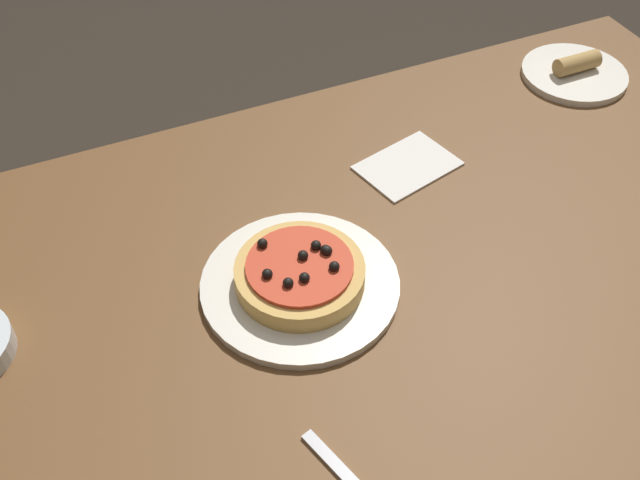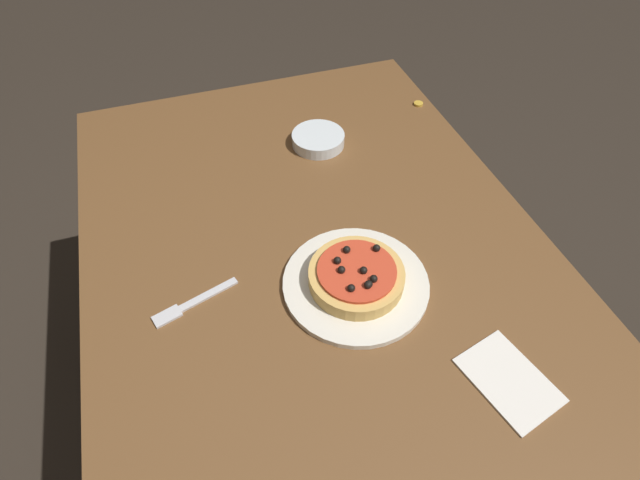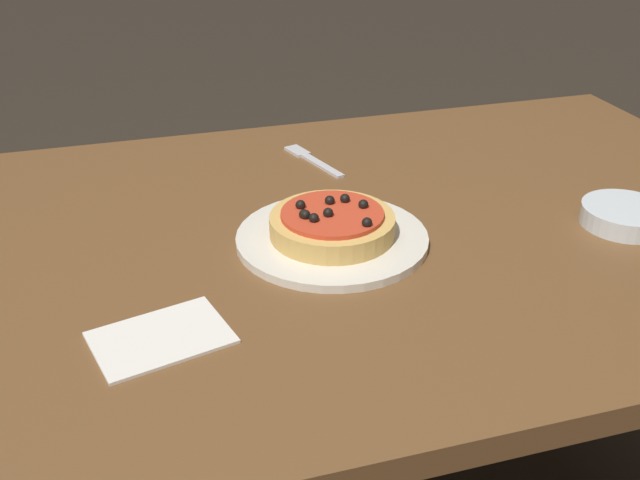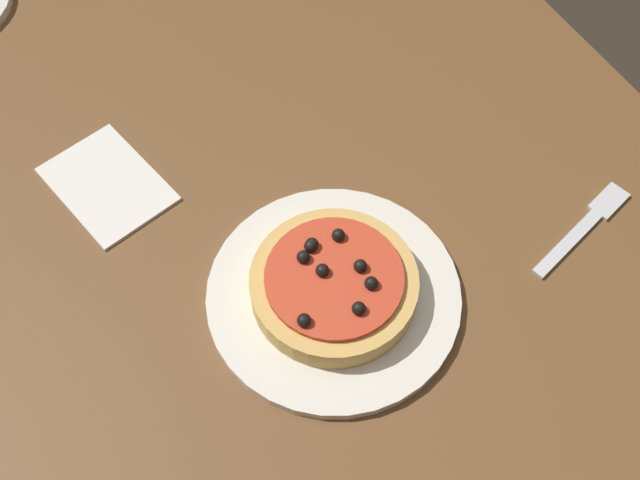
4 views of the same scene
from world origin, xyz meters
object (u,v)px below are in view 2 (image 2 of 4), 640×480
Objects in this scene: dinner_plate at (356,283)px; dining_table at (345,337)px; fork at (191,304)px; pizza at (356,276)px; side_bowl at (318,139)px; bottle_cap at (418,104)px.

dining_table is at bearing 145.14° from dinner_plate.
dinner_plate is 0.30m from fork.
pizza reaches higher than side_bowl.
dinner_plate is (0.05, -0.04, 0.09)m from dining_table.
side_bowl is at bearing -9.17° from dinner_plate.
dinner_plate is at bearing 170.83° from side_bowl.
dinner_plate reaches higher than dining_table.
pizza is (-0.00, -0.00, 0.02)m from dinner_plate.
side_bowl is 5.21× the size of bottle_cap.
dining_table is 0.69m from bottle_cap.
side_bowl reaches higher than dinner_plate.
pizza reaches higher than dinner_plate.
dinner_plate is 0.62m from bottle_cap.
fork is (0.11, 0.26, 0.08)m from dining_table.
side_bowl is at bearing -151.23° from fork.
dining_table is 0.29m from fork.
pizza is 0.43m from side_bowl.
fork is (-0.37, 0.36, -0.01)m from side_bowl.
side_bowl reaches higher than dining_table.
side_bowl is (0.42, -0.07, -0.02)m from pizza.
dining_table is at bearing 140.76° from fork.
pizza reaches higher than dining_table.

